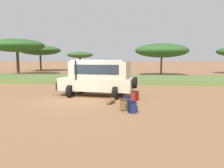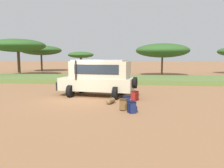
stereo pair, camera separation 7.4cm
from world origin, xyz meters
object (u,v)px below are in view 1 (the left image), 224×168
Objects in this scene: acacia_tree_far_left at (40,50)px; acacia_tree_right_mid at (162,51)px; acacia_tree_centre_back at (80,55)px; backpack_near_rear_wheel at (132,107)px; duffel_bag_low_black_case at (111,101)px; safari_vehicle at (98,77)px; backpack_cluster_center at (126,101)px; acacia_tree_left_mid at (17,46)px; backpack_beside_front_wheel at (124,105)px; backpack_outermost at (135,96)px.

acacia_tree_right_mid is (21.70, -9.07, -0.40)m from acacia_tree_far_left.
acacia_tree_far_left reaches higher than acacia_tree_centre_back.
acacia_tree_right_mid reaches higher than backpack_near_rear_wheel.
acacia_tree_far_left is at bearing 120.46° from backpack_near_rear_wheel.
backpack_near_rear_wheel reaches higher than duffel_bag_low_black_case.
backpack_near_rear_wheel is (2.33, -4.38, -1.02)m from safari_vehicle.
backpack_cluster_center is 0.07× the size of acacia_tree_left_mid.
acacia_tree_left_mid is (1.29, -10.56, 0.31)m from acacia_tree_far_left.
safari_vehicle is 30.40m from acacia_tree_far_left.
backpack_beside_front_wheel reaches higher than backpack_cluster_center.
acacia_tree_left_mid is (-15.35, 17.86, 4.13)m from duffel_bag_low_black_case.
backpack_outermost reaches higher than backpack_near_rear_wheel.
acacia_tree_far_left is at bearing 121.29° from backpack_cluster_center.
acacia_tree_left_mid is (-16.16, 19.32, 4.01)m from backpack_beside_front_wheel.
backpack_near_rear_wheel is at bearing -77.81° from backpack_cluster_center.
acacia_tree_far_left is 1.07× the size of acacia_tree_right_mid.
backpack_cluster_center is 1.53m from backpack_outermost.
duffel_bag_low_black_case is at bearing 119.03° from backpack_beside_front_wheel.
duffel_bag_low_black_case is at bearing 122.07° from backpack_near_rear_wheel.
acacia_tree_right_mid is at bearing 79.78° from backpack_near_rear_wheel.
backpack_outermost is (0.12, 2.99, 0.01)m from backpack_near_rear_wheel.
acacia_tree_far_left is (-17.86, 30.38, 3.70)m from backpack_near_rear_wheel.
acacia_tree_right_mid is at bearing 78.09° from backpack_cluster_center.
backpack_cluster_center is 26.81m from acacia_tree_centre_back.
acacia_tree_left_mid is at bearing -137.05° from acacia_tree_centre_back.
backpack_cluster_center is (2.00, -2.85, -1.03)m from safari_vehicle.
acacia_tree_far_left is at bearing 96.97° from acacia_tree_left_mid.
acacia_tree_right_mid is at bearing 78.52° from backpack_outermost.
acacia_tree_left_mid is at bearing 132.71° from safari_vehicle.
backpack_near_rear_wheel is 28.36m from acacia_tree_centre_back.
safari_vehicle is 21.21m from acacia_tree_left_mid.
acacia_tree_left_mid is (-14.24, 15.43, 2.99)m from safari_vehicle.
acacia_tree_left_mid is 10.16m from acacia_tree_centre_back.
backpack_beside_front_wheel is 0.07× the size of acacia_tree_far_left.
backpack_outermost is at bearing -29.50° from safari_vehicle.
backpack_near_rear_wheel reaches higher than backpack_cluster_center.
backpack_cluster_center is 33.95m from acacia_tree_far_left.
acacia_tree_left_mid reaches higher than backpack_cluster_center.
backpack_near_rear_wheel is at bearing -71.00° from acacia_tree_centre_back.
duffel_bag_low_black_case is 0.10× the size of acacia_tree_far_left.
backpack_cluster_center is 0.12× the size of acacia_tree_centre_back.
duffel_bag_low_black_case is 0.17× the size of acacia_tree_centre_back.
backpack_near_rear_wheel is at bearing -59.54° from acacia_tree_far_left.
acacia_tree_right_mid is (3.84, 21.30, 3.29)m from backpack_near_rear_wheel.
duffel_bag_low_black_case is at bearing -142.26° from backpack_outermost.
acacia_tree_right_mid is at bearing -22.45° from acacia_tree_centre_back.
backpack_outermost is 0.08× the size of acacia_tree_left_mid.
backpack_near_rear_wheel is at bearing -62.00° from safari_vehicle.
safari_vehicle reaches higher than backpack_cluster_center.
backpack_cluster_center is 0.99m from duffel_bag_low_black_case.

